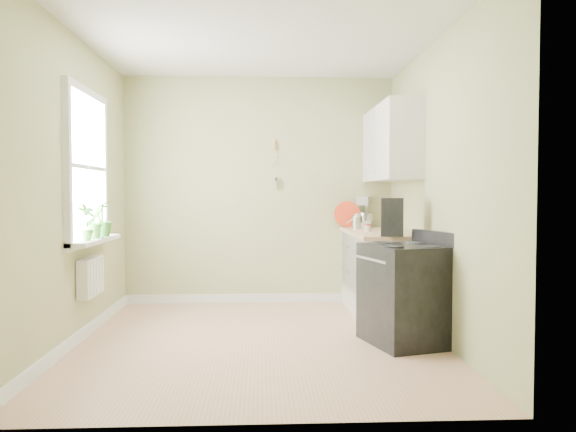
{
  "coord_description": "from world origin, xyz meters",
  "views": [
    {
      "loc": [
        0.02,
        -4.94,
        1.31
      ],
      "look_at": [
        0.29,
        0.55,
        1.09
      ],
      "focal_mm": 35.0,
      "sensor_mm": 36.0,
      "label": 1
    }
  ],
  "objects_px": {
    "stand_mixer": "(365,213)",
    "kettle": "(357,221)",
    "stove": "(405,293)",
    "coffee_maker": "(392,218)"
  },
  "relations": [
    {
      "from": "stove",
      "to": "coffee_maker",
      "type": "distance_m",
      "value": 0.77
    },
    {
      "from": "kettle",
      "to": "coffee_maker",
      "type": "distance_m",
      "value": 1.03
    },
    {
      "from": "stove",
      "to": "coffee_maker",
      "type": "relative_size",
      "value": 2.74
    },
    {
      "from": "coffee_maker",
      "to": "stove",
      "type": "bearing_deg",
      "value": -86.94
    },
    {
      "from": "kettle",
      "to": "stand_mixer",
      "type": "bearing_deg",
      "value": 68.36
    },
    {
      "from": "kettle",
      "to": "coffee_maker",
      "type": "bearing_deg",
      "value": -81.12
    },
    {
      "from": "stove",
      "to": "kettle",
      "type": "bearing_deg",
      "value": 97.15
    },
    {
      "from": "stove",
      "to": "coffee_maker",
      "type": "xyz_separation_m",
      "value": [
        -0.02,
        0.43,
        0.64
      ]
    },
    {
      "from": "stand_mixer",
      "to": "kettle",
      "type": "relative_size",
      "value": 2.27
    },
    {
      "from": "stand_mixer",
      "to": "coffee_maker",
      "type": "bearing_deg",
      "value": -90.41
    }
  ]
}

